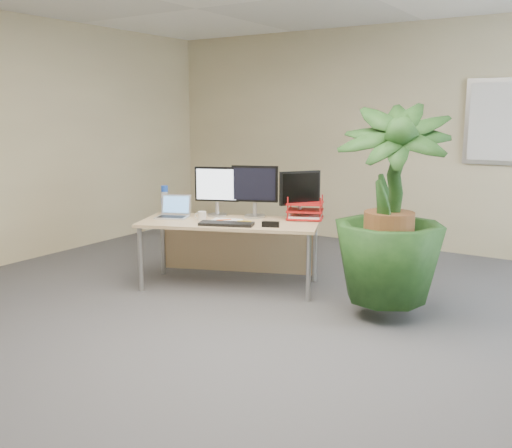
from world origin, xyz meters
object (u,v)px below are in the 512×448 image
Objects in this scene: desk at (232,233)px; floor_plant at (389,227)px; monitor_right at (255,188)px; laptop at (174,211)px; monitor_left at (217,188)px.

desk is 1.21× the size of floor_plant.
monitor_right reaches higher than desk.
laptop is at bearing -176.49° from floor_plant.
laptop is (-0.67, -0.42, -0.23)m from monitor_right.
floor_plant is 2.14m from laptop.
monitor_left is 0.38m from monitor_right.
laptop is (-2.13, -0.13, -0.05)m from floor_plant.
laptop reaches higher than desk.
monitor_right is (-1.46, 0.29, 0.18)m from floor_plant.
floor_plant is 2.97× the size of monitor_right.
monitor_right reaches higher than laptop.
monitor_right is (0.13, 0.21, 0.42)m from desk.
laptop is (-0.54, -0.21, 0.19)m from desk.
monitor_left is (-1.82, 0.15, 0.17)m from floor_plant.
monitor_right is at bearing 58.34° from desk.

